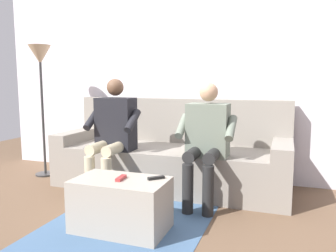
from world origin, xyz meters
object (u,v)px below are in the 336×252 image
(person_left_seated, at_px, (206,136))
(person_right_seated, at_px, (113,130))
(remote_red, at_px, (121,178))
(couch, at_px, (172,158))
(coffee_table, at_px, (121,205))
(remote_black, at_px, (156,178))
(floor_lamp, at_px, (40,67))

(person_left_seated, distance_m, person_right_seated, 0.97)
(person_left_seated, xyz_separation_m, remote_red, (0.48, 0.80, -0.22))
(couch, bearing_deg, remote_red, 90.36)
(couch, relative_size, person_right_seated, 2.13)
(coffee_table, height_order, person_right_seated, person_right_seated)
(person_right_seated, xyz_separation_m, remote_black, (-0.74, 0.68, -0.24))
(person_right_seated, distance_m, floor_lamp, 1.34)
(couch, xyz_separation_m, person_right_seated, (0.48, 0.44, 0.35))
(remote_black, xyz_separation_m, floor_lamp, (1.86, -0.99, 0.90))
(remote_red, relative_size, remote_black, 1.00)
(person_left_seated, relative_size, remote_red, 8.56)
(coffee_table, xyz_separation_m, remote_red, (-0.01, 0.01, 0.21))
(remote_black, bearing_deg, coffee_table, 154.93)
(person_left_seated, height_order, person_right_seated, person_right_seated)
(floor_lamp, bearing_deg, coffee_table, 145.97)
(couch, distance_m, remote_red, 1.22)
(couch, height_order, person_left_seated, person_left_seated)
(coffee_table, xyz_separation_m, person_right_seated, (0.48, -0.77, 0.45))
(remote_red, xyz_separation_m, floor_lamp, (1.62, -1.09, 0.89))
(couch, relative_size, coffee_table, 3.49)
(couch, height_order, floor_lamp, floor_lamp)
(person_right_seated, relative_size, remote_red, 8.84)
(coffee_table, relative_size, remote_black, 5.42)
(person_left_seated, bearing_deg, person_right_seated, 1.05)
(couch, xyz_separation_m, remote_black, (-0.26, 1.12, 0.11))
(coffee_table, bearing_deg, person_right_seated, -57.93)
(coffee_table, distance_m, person_left_seated, 1.02)
(couch, relative_size, person_left_seated, 2.20)
(couch, distance_m, person_right_seated, 0.74)
(person_left_seated, height_order, floor_lamp, floor_lamp)
(remote_red, bearing_deg, remote_black, -72.64)
(person_left_seated, bearing_deg, remote_red, 59.09)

